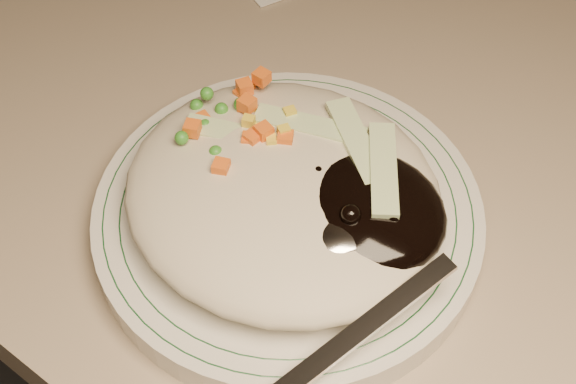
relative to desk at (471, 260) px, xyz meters
The scene contains 4 objects.
desk is the anchor object (origin of this frame).
plate 0.29m from the desk, 109.72° to the right, with size 0.24×0.24×0.02m, color silver.
plate_rim 0.30m from the desk, 109.72° to the right, with size 0.23×0.23×0.00m.
meal 0.31m from the desk, 108.47° to the right, with size 0.21×0.19×0.05m.
Camera 1 is at (0.11, 0.96, 1.15)m, focal length 50.00 mm.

